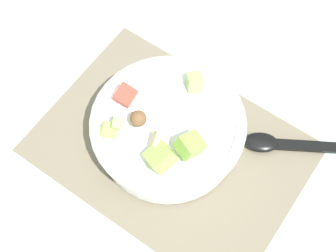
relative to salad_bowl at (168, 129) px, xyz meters
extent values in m
plane|color=silver|center=(0.01, -0.01, -0.04)|extent=(2.40, 2.40, 0.00)
cube|color=#756B56|center=(0.01, -0.01, -0.04)|extent=(0.43, 0.31, 0.01)
cylinder|color=white|center=(0.00, 0.00, -0.01)|extent=(0.23, 0.23, 0.06)
torus|color=white|center=(0.00, 0.00, 0.02)|extent=(0.25, 0.25, 0.02)
sphere|color=brown|center=(-0.04, -0.03, 0.04)|extent=(0.04, 0.04, 0.03)
cube|color=#A3CC6B|center=(0.00, 0.08, 0.03)|extent=(0.04, 0.04, 0.04)
cube|color=#BC3828|center=(-0.08, 0.00, 0.04)|extent=(0.03, 0.04, 0.03)
cube|color=#9EC656|center=(0.03, -0.06, 0.04)|extent=(0.05, 0.05, 0.05)
cube|color=#93C160|center=(-0.06, -0.05, 0.04)|extent=(0.03, 0.03, 0.03)
cube|color=#9EC656|center=(-0.07, -0.07, 0.03)|extent=(0.04, 0.03, 0.03)
cube|color=#8CB74C|center=(0.06, -0.02, 0.04)|extent=(0.05, 0.05, 0.04)
cube|color=#E5D684|center=(0.02, -0.04, 0.04)|extent=(0.03, 0.03, 0.03)
ellipsoid|color=black|center=(0.13, 0.08, -0.03)|extent=(0.07, 0.06, 0.01)
cube|color=black|center=(0.21, 0.13, -0.03)|extent=(0.13, 0.09, 0.01)
camera|label=1|loc=(0.21, -0.30, 0.73)|focal=54.39mm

